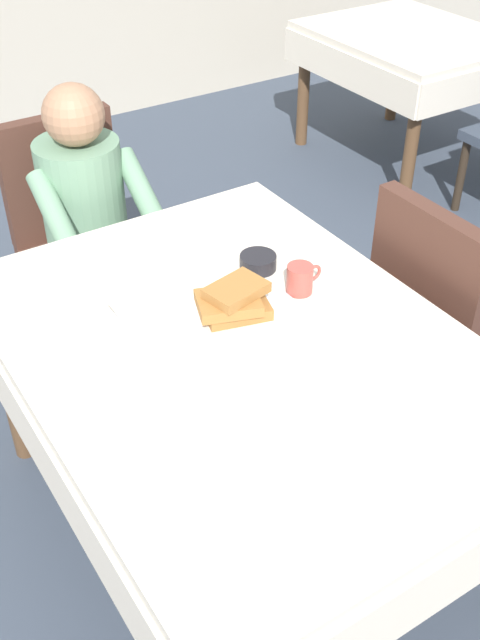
{
  "coord_description": "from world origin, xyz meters",
  "views": [
    {
      "loc": [
        -0.84,
        -1.3,
        1.99
      ],
      "look_at": [
        0.02,
        0.03,
        0.79
      ],
      "focal_mm": 42.64,
      "sensor_mm": 36.0,
      "label": 1
    }
  ],
  "objects_px": {
    "background_table_far": "(409,53)",
    "plate_breakfast": "(231,317)",
    "spoon_near_edge": "(289,385)",
    "dining_table_main": "(241,369)",
    "fork_left_of_plate": "(173,346)",
    "chair_right_side": "(442,314)",
    "diner_person": "(89,209)",
    "syrup_pitcher": "(105,312)",
    "bowl_butter": "(258,262)",
    "breakfast_stack": "(234,302)",
    "cup_coffee": "(300,279)",
    "knife_right_of_plate": "(292,300)",
    "chair_diner": "(77,225)"
  },
  "relations": [
    {
      "from": "syrup_pitcher",
      "to": "background_table_far",
      "type": "relative_size",
      "value": 0.07
    },
    {
      "from": "bowl_butter",
      "to": "background_table_far",
      "type": "distance_m",
      "value": 2.54
    },
    {
      "from": "diner_person",
      "to": "syrup_pitcher",
      "type": "xyz_separation_m",
      "value": [
        -0.26,
        -0.74,
        0.11
      ]
    },
    {
      "from": "chair_right_side",
      "to": "bowl_butter",
      "type": "height_order",
      "value": "chair_right_side"
    },
    {
      "from": "diner_person",
      "to": "breakfast_stack",
      "type": "bearing_deg",
      "value": 92.16
    },
    {
      "from": "knife_right_of_plate",
      "to": "background_table_far",
      "type": "relative_size",
      "value": 0.18
    },
    {
      "from": "bowl_butter",
      "to": "cup_coffee",
      "type": "bearing_deg",
      "value": -78.05
    },
    {
      "from": "fork_left_of_plate",
      "to": "chair_right_side",
      "type": "bearing_deg",
      "value": -97.13
    },
    {
      "from": "diner_person",
      "to": "background_table_far",
      "type": "distance_m",
      "value": 2.4
    },
    {
      "from": "background_table_far",
      "to": "plate_breakfast",
      "type": "bearing_deg",
      "value": -142.91
    },
    {
      "from": "dining_table_main",
      "to": "syrup_pitcher",
      "type": "xyz_separation_m",
      "value": [
        -0.26,
        0.27,
        0.13
      ]
    },
    {
      "from": "bowl_butter",
      "to": "chair_diner",
      "type": "bearing_deg",
      "value": 104.65
    },
    {
      "from": "dining_table_main",
      "to": "cup_coffee",
      "type": "relative_size",
      "value": 13.49
    },
    {
      "from": "knife_right_of_plate",
      "to": "chair_right_side",
      "type": "bearing_deg",
      "value": -100.09
    },
    {
      "from": "cup_coffee",
      "to": "breakfast_stack",
      "type": "bearing_deg",
      "value": -176.14
    },
    {
      "from": "chair_right_side",
      "to": "diner_person",
      "type": "bearing_deg",
      "value": -142.88
    },
    {
      "from": "chair_diner",
      "to": "background_table_far",
      "type": "relative_size",
      "value": 0.83
    },
    {
      "from": "dining_table_main",
      "to": "spoon_near_edge",
      "type": "relative_size",
      "value": 10.16
    },
    {
      "from": "chair_diner",
      "to": "bowl_butter",
      "type": "distance_m",
      "value": 0.95
    },
    {
      "from": "dining_table_main",
      "to": "chair_right_side",
      "type": "distance_m",
      "value": 0.78
    },
    {
      "from": "background_table_far",
      "to": "dining_table_main",
      "type": "bearing_deg",
      "value": -141.68
    },
    {
      "from": "chair_diner",
      "to": "knife_right_of_plate",
      "type": "height_order",
      "value": "chair_diner"
    },
    {
      "from": "dining_table_main",
      "to": "fork_left_of_plate",
      "type": "distance_m",
      "value": 0.2
    },
    {
      "from": "syrup_pitcher",
      "to": "bowl_butter",
      "type": "bearing_deg",
      "value": 0.26
    },
    {
      "from": "plate_breakfast",
      "to": "spoon_near_edge",
      "type": "relative_size",
      "value": 1.87
    },
    {
      "from": "diner_person",
      "to": "cup_coffee",
      "type": "relative_size",
      "value": 9.91
    },
    {
      "from": "dining_table_main",
      "to": "cup_coffee",
      "type": "xyz_separation_m",
      "value": [
        0.27,
        0.11,
        0.13
      ]
    },
    {
      "from": "plate_breakfast",
      "to": "fork_left_of_plate",
      "type": "relative_size",
      "value": 1.56
    },
    {
      "from": "syrup_pitcher",
      "to": "breakfast_stack",
      "type": "bearing_deg",
      "value": -30.81
    },
    {
      "from": "plate_breakfast",
      "to": "bowl_butter",
      "type": "xyz_separation_m",
      "value": [
        0.2,
        0.17,
        0.01
      ]
    },
    {
      "from": "diner_person",
      "to": "knife_right_of_plate",
      "type": "xyz_separation_m",
      "value": [
        0.22,
        -0.93,
        0.07
      ]
    },
    {
      "from": "dining_table_main",
      "to": "syrup_pitcher",
      "type": "relative_size",
      "value": 19.05
    },
    {
      "from": "diner_person",
      "to": "spoon_near_edge",
      "type": "relative_size",
      "value": 7.47
    },
    {
      "from": "chair_diner",
      "to": "chair_right_side",
      "type": "relative_size",
      "value": 1.0
    },
    {
      "from": "plate_breakfast",
      "to": "diner_person",
      "type": "bearing_deg",
      "value": 91.98
    },
    {
      "from": "chair_diner",
      "to": "syrup_pitcher",
      "type": "distance_m",
      "value": 0.97
    },
    {
      "from": "dining_table_main",
      "to": "knife_right_of_plate",
      "type": "bearing_deg",
      "value": 20.46
    },
    {
      "from": "dining_table_main",
      "to": "diner_person",
      "type": "bearing_deg",
      "value": 89.83
    },
    {
      "from": "syrup_pitcher",
      "to": "spoon_near_edge",
      "type": "relative_size",
      "value": 0.53
    },
    {
      "from": "bowl_butter",
      "to": "plate_breakfast",
      "type": "bearing_deg",
      "value": -139.81
    },
    {
      "from": "chair_right_side",
      "to": "breakfast_stack",
      "type": "height_order",
      "value": "chair_right_side"
    },
    {
      "from": "bowl_butter",
      "to": "spoon_near_edge",
      "type": "distance_m",
      "value": 0.53
    },
    {
      "from": "dining_table_main",
      "to": "breakfast_stack",
      "type": "xyz_separation_m",
      "value": [
        0.04,
        0.09,
        0.15
      ]
    },
    {
      "from": "syrup_pitcher",
      "to": "knife_right_of_plate",
      "type": "distance_m",
      "value": 0.52
    },
    {
      "from": "diner_person",
      "to": "breakfast_stack",
      "type": "relative_size",
      "value": 4.99
    },
    {
      "from": "cup_coffee",
      "to": "chair_right_side",
      "type": "bearing_deg",
      "value": -12.5
    },
    {
      "from": "diner_person",
      "to": "knife_right_of_plate",
      "type": "bearing_deg",
      "value": 103.4
    },
    {
      "from": "bowl_butter",
      "to": "diner_person",
      "type": "bearing_deg",
      "value": 107.56
    },
    {
      "from": "spoon_near_edge",
      "to": "background_table_far",
      "type": "height_order",
      "value": "spoon_near_edge"
    },
    {
      "from": "chair_diner",
      "to": "plate_breakfast",
      "type": "relative_size",
      "value": 3.32
    }
  ]
}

